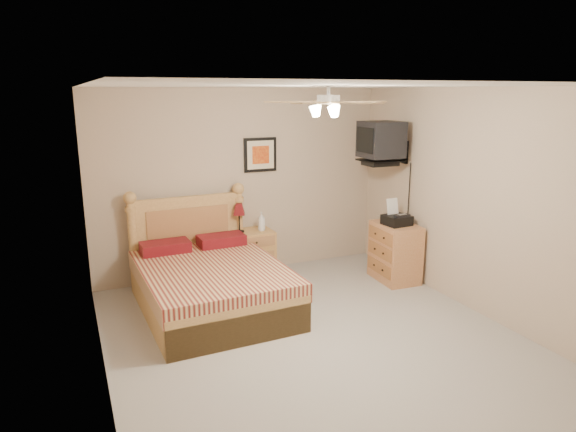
# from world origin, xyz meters

# --- Properties ---
(floor) EXTENTS (4.50, 4.50, 0.00)m
(floor) POSITION_xyz_m (0.00, 0.00, 0.00)
(floor) COLOR gray
(floor) RESTS_ON ground
(ceiling) EXTENTS (4.00, 4.50, 0.04)m
(ceiling) POSITION_xyz_m (0.00, 0.00, 2.50)
(ceiling) COLOR white
(ceiling) RESTS_ON ground
(wall_back) EXTENTS (4.00, 0.04, 2.50)m
(wall_back) POSITION_xyz_m (0.00, 2.25, 1.25)
(wall_back) COLOR tan
(wall_back) RESTS_ON ground
(wall_front) EXTENTS (4.00, 0.04, 2.50)m
(wall_front) POSITION_xyz_m (0.00, -2.25, 1.25)
(wall_front) COLOR tan
(wall_front) RESTS_ON ground
(wall_left) EXTENTS (0.04, 4.50, 2.50)m
(wall_left) POSITION_xyz_m (-2.00, 0.00, 1.25)
(wall_left) COLOR tan
(wall_left) RESTS_ON ground
(wall_right) EXTENTS (0.04, 4.50, 2.50)m
(wall_right) POSITION_xyz_m (2.00, 0.00, 1.25)
(wall_right) COLOR tan
(wall_right) RESTS_ON ground
(bed) EXTENTS (1.57, 2.02, 1.28)m
(bed) POSITION_xyz_m (-0.75, 1.12, 0.64)
(bed) COLOR #B08249
(bed) RESTS_ON ground
(nightstand) EXTENTS (0.59, 0.45, 0.63)m
(nightstand) POSITION_xyz_m (0.03, 2.00, 0.32)
(nightstand) COLOR #A87333
(nightstand) RESTS_ON ground
(table_lamp) EXTENTS (0.28, 0.28, 0.38)m
(table_lamp) POSITION_xyz_m (-0.12, 2.02, 0.83)
(table_lamp) COLOR #600D0F
(table_lamp) RESTS_ON nightstand
(lotion_bottle) EXTENTS (0.12, 0.12, 0.26)m
(lotion_bottle) POSITION_xyz_m (0.18, 1.97, 0.76)
(lotion_bottle) COLOR silver
(lotion_bottle) RESTS_ON nightstand
(framed_picture) EXTENTS (0.46, 0.04, 0.46)m
(framed_picture) POSITION_xyz_m (0.27, 2.23, 1.62)
(framed_picture) COLOR black
(framed_picture) RESTS_ON wall_back
(dresser) EXTENTS (0.49, 0.68, 0.77)m
(dresser) POSITION_xyz_m (1.73, 1.10, 0.38)
(dresser) COLOR #AC6435
(dresser) RESTS_ON ground
(fax_machine) EXTENTS (0.34, 0.35, 0.33)m
(fax_machine) POSITION_xyz_m (1.71, 1.07, 0.93)
(fax_machine) COLOR black
(fax_machine) RESTS_ON dresser
(magazine_lower) EXTENTS (0.27, 0.33, 0.03)m
(magazine_lower) POSITION_xyz_m (1.68, 1.31, 0.78)
(magazine_lower) COLOR #B4A793
(magazine_lower) RESTS_ON dresser
(magazine_upper) EXTENTS (0.29, 0.33, 0.02)m
(magazine_upper) POSITION_xyz_m (1.70, 1.31, 0.81)
(magazine_upper) COLOR gray
(magazine_upper) RESTS_ON magazine_lower
(wall_tv) EXTENTS (0.56, 0.46, 0.58)m
(wall_tv) POSITION_xyz_m (1.75, 1.34, 1.81)
(wall_tv) COLOR black
(wall_tv) RESTS_ON wall_right
(ceiling_fan) EXTENTS (1.14, 1.14, 0.28)m
(ceiling_fan) POSITION_xyz_m (0.00, -0.20, 2.36)
(ceiling_fan) COLOR white
(ceiling_fan) RESTS_ON ceiling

